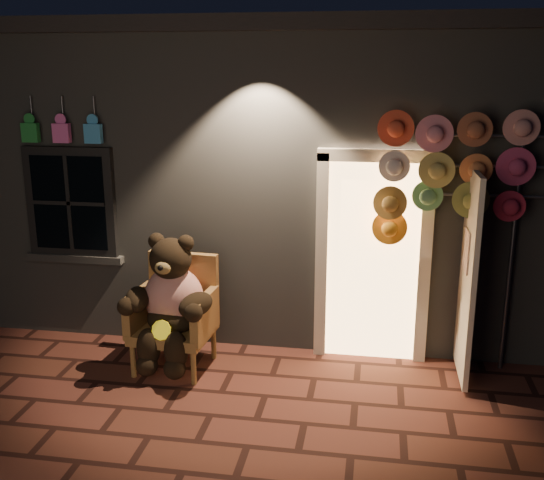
# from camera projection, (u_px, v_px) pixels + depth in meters

# --- Properties ---
(ground) EXTENTS (60.00, 60.00, 0.00)m
(ground) POSITION_uv_depth(u_px,v_px,m) (210.00, 415.00, 5.60)
(ground) COLOR #5A2B22
(ground) RESTS_ON ground
(shop_building) EXTENTS (7.30, 5.95, 3.51)m
(shop_building) POSITION_uv_depth(u_px,v_px,m) (280.00, 158.00, 8.94)
(shop_building) COLOR slate
(shop_building) RESTS_ON ground
(wicker_armchair) EXTENTS (0.83, 0.76, 1.13)m
(wicker_armchair) POSITION_uv_depth(u_px,v_px,m) (177.00, 312.00, 6.44)
(wicker_armchair) COLOR olive
(wicker_armchair) RESTS_ON ground
(teddy_bear) EXTENTS (0.97, 0.78, 1.34)m
(teddy_bear) POSITION_uv_depth(u_px,v_px,m) (171.00, 302.00, 6.26)
(teddy_bear) COLOR #B02012
(teddy_bear) RESTS_ON ground
(hat_rack) EXTENTS (1.62, 0.22, 2.55)m
(hat_rack) POSITION_uv_depth(u_px,v_px,m) (451.00, 174.00, 5.96)
(hat_rack) COLOR #59595E
(hat_rack) RESTS_ON ground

